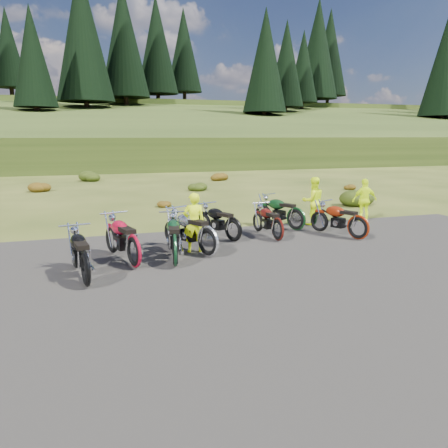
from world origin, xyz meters
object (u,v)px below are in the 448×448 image
object	(u,v)px
motorcycle_3	(208,257)
person_middle	(194,224)
motorcycle_7	(296,231)
motorcycle_0	(87,288)

from	to	relation	value
motorcycle_3	person_middle	world-z (taller)	person_middle
motorcycle_7	motorcycle_0	bearing A→B (deg)	92.54
motorcycle_0	motorcycle_7	size ratio (longest dim) A/B	1.00
motorcycle_3	person_middle	bearing A→B (deg)	-3.29
motorcycle_0	person_middle	xyz separation A→B (m)	(2.84, 2.05, 0.82)
motorcycle_0	person_middle	size ratio (longest dim) A/B	1.34
motorcycle_7	person_middle	xyz separation A→B (m)	(-3.91, -1.67, 0.82)
motorcycle_0	person_middle	bearing A→B (deg)	-63.49
motorcycle_7	person_middle	size ratio (longest dim) A/B	1.34
motorcycle_0	motorcycle_7	xyz separation A→B (m)	(6.75, 3.72, 0.00)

